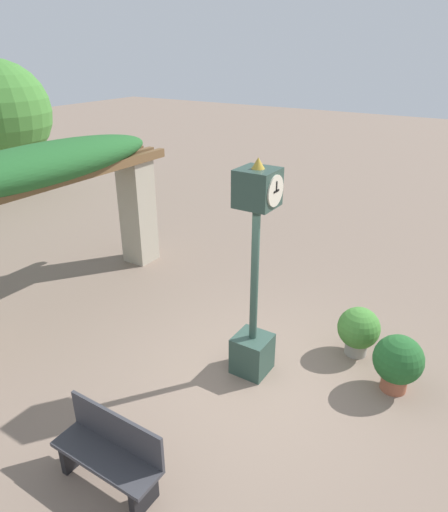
{
  "coord_description": "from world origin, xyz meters",
  "views": [
    {
      "loc": [
        -4.77,
        -2.47,
        4.49
      ],
      "look_at": [
        0.17,
        0.66,
        1.79
      ],
      "focal_mm": 32.0,
      "sensor_mm": 36.0,
      "label": 1
    }
  ],
  "objects_px": {
    "potted_plant_near_left": "(359,330)",
    "park_bench": "(110,453)",
    "pedestal_clock": "(254,285)",
    "potted_plant_near_right": "(398,361)"
  },
  "relations": [
    {
      "from": "potted_plant_near_left",
      "to": "park_bench",
      "type": "xyz_separation_m",
      "value": [
        -3.8,
        1.58,
        -0.02
      ]
    },
    {
      "from": "pedestal_clock",
      "to": "park_bench",
      "type": "xyz_separation_m",
      "value": [
        -2.55,
        0.37,
        -1.04
      ]
    },
    {
      "from": "pedestal_clock",
      "to": "potted_plant_near_right",
      "type": "distance_m",
      "value": 2.28
    },
    {
      "from": "pedestal_clock",
      "to": "park_bench",
      "type": "height_order",
      "value": "pedestal_clock"
    },
    {
      "from": "potted_plant_near_left",
      "to": "park_bench",
      "type": "bearing_deg",
      "value": 157.4
    },
    {
      "from": "potted_plant_near_left",
      "to": "potted_plant_near_right",
      "type": "relative_size",
      "value": 0.94
    },
    {
      "from": "potted_plant_near_right",
      "to": "pedestal_clock",
      "type": "bearing_deg",
      "value": 110.38
    },
    {
      "from": "pedestal_clock",
      "to": "potted_plant_near_right",
      "type": "relative_size",
      "value": 3.75
    },
    {
      "from": "potted_plant_near_right",
      "to": "park_bench",
      "type": "xyz_separation_m",
      "value": [
        -3.26,
        2.3,
        -0.06
      ]
    },
    {
      "from": "pedestal_clock",
      "to": "potted_plant_near_left",
      "type": "bearing_deg",
      "value": -43.96
    }
  ]
}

